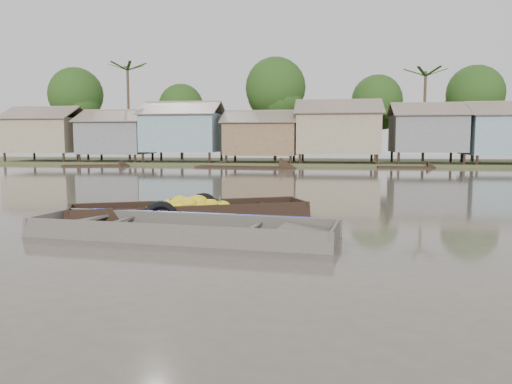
# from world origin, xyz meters

# --- Properties ---
(ground) EXTENTS (120.00, 120.00, 0.00)m
(ground) POSITION_xyz_m (0.00, 0.00, 0.00)
(ground) COLOR #51493E
(ground) RESTS_ON ground
(riverbank) EXTENTS (120.00, 12.47, 10.22)m
(riverbank) POSITION_xyz_m (3.03, 31.86, 3.07)
(riverbank) COLOR #384723
(riverbank) RESTS_ON ground
(banana_boat) EXTENTS (6.31, 3.91, 0.90)m
(banana_boat) POSITION_xyz_m (-2.00, 0.72, 0.20)
(banana_boat) COLOR black
(banana_boat) RESTS_ON ground
(viewer_boat) EXTENTS (6.96, 2.57, 0.55)m
(viewer_boat) POSITION_xyz_m (-1.47, -1.61, 0.05)
(viewer_boat) COLOR #4A453E
(viewer_boat) RESTS_ON ground
(distant_boats) EXTENTS (44.54, 15.77, 1.38)m
(distant_boats) POSITION_xyz_m (13.30, 24.05, 0.23)
(distant_boats) COLOR black
(distant_boats) RESTS_ON ground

